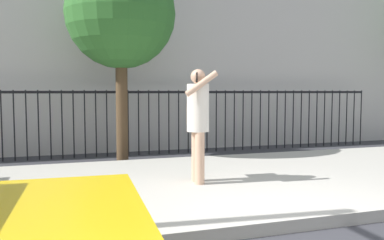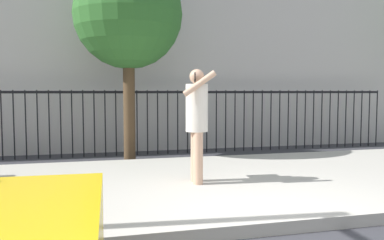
{
  "view_description": "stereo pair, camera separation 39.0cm",
  "coord_description": "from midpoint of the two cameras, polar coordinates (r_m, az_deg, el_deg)",
  "views": [
    {
      "loc": [
        -2.33,
        -3.71,
        1.56
      ],
      "look_at": [
        -0.4,
        2.32,
        1.1
      ],
      "focal_mm": 37.01,
      "sensor_mm": 36.0,
      "label": 1
    },
    {
      "loc": [
        -1.96,
        -3.82,
        1.56
      ],
      "look_at": [
        -0.4,
        2.32,
        1.1
      ],
      "focal_mm": 37.01,
      "sensor_mm": 36.0,
      "label": 2
    }
  ],
  "objects": [
    {
      "name": "sidewalk",
      "position": [
        6.51,
        5.51,
        -9.08
      ],
      "size": [
        28.0,
        4.4,
        0.15
      ],
      "primitive_type": "cube",
      "color": "#B2ADA3",
      "rests_on": "ground"
    },
    {
      "name": "ground_plane",
      "position": [
        4.61,
        15.13,
        -15.8
      ],
      "size": [
        60.0,
        60.0,
        0.0
      ],
      "primitive_type": "plane",
      "color": "#333338"
    },
    {
      "name": "iron_fence",
      "position": [
        9.92,
        -1.68,
        0.98
      ],
      "size": [
        12.03,
        0.04,
        1.6
      ],
      "color": "black",
      "rests_on": "ground"
    },
    {
      "name": "street_tree_mid",
      "position": [
        9.0,
        -7.92,
        14.68
      ],
      "size": [
        2.37,
        2.37,
        4.43
      ],
      "color": "#4C3823",
      "rests_on": "ground"
    },
    {
      "name": "pedestrian_on_phone",
      "position": [
        6.08,
        2.48,
        0.45
      ],
      "size": [
        0.51,
        0.66,
        1.75
      ],
      "color": "tan",
      "rests_on": "sidewalk"
    }
  ]
}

